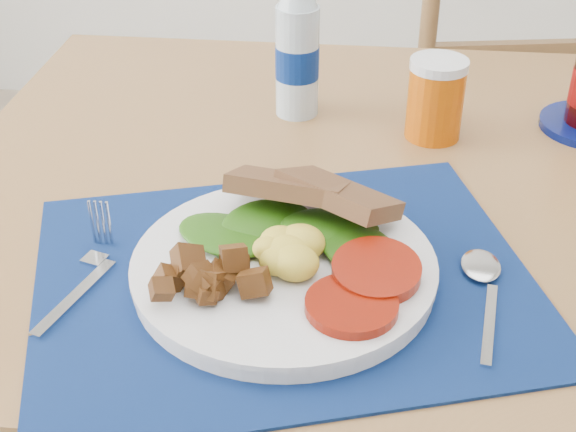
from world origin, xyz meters
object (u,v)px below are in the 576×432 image
Objects in this scene: juice_glass at (435,101)px; breakfast_plate at (277,262)px; chair_far at (488,92)px; water_bottle at (297,52)px.

breakfast_plate is at bearing -116.40° from juice_glass.
chair_far is at bearing 90.08° from breakfast_plate.
chair_far is 0.69m from juice_glass.
breakfast_plate is at bearing -87.26° from water_bottle.
juice_glass is at bearing -15.46° from water_bottle.
breakfast_plate is 0.39m from juice_glass.
water_bottle is at bearing 112.15° from breakfast_plate.
water_bottle reaches higher than breakfast_plate.
water_bottle is (-0.36, -0.56, 0.30)m from chair_far.
juice_glass reaches higher than breakfast_plate.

